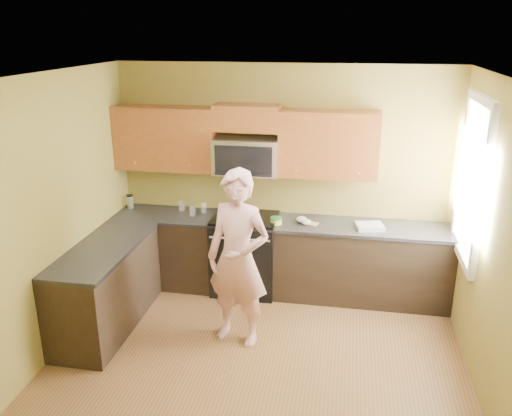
% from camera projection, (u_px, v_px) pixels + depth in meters
% --- Properties ---
extents(floor, '(4.00, 4.00, 0.00)m').
position_uv_depth(floor, '(252.00, 375.00, 4.89)').
color(floor, brown).
rests_on(floor, ground).
extents(ceiling, '(4.00, 4.00, 0.00)m').
position_uv_depth(ceiling, '(252.00, 79.00, 4.00)').
color(ceiling, white).
rests_on(ceiling, ground).
extents(wall_back, '(4.00, 0.00, 4.00)m').
position_uv_depth(wall_back, '(283.00, 179.00, 6.31)').
color(wall_back, olive).
rests_on(wall_back, ground).
extents(wall_front, '(4.00, 0.00, 4.00)m').
position_uv_depth(wall_front, '(178.00, 397.00, 2.59)').
color(wall_front, olive).
rests_on(wall_front, ground).
extents(wall_left, '(0.00, 4.00, 4.00)m').
position_uv_depth(wall_left, '(37.00, 227.00, 4.78)').
color(wall_left, olive).
rests_on(wall_left, ground).
extents(wall_right, '(0.00, 4.00, 4.00)m').
position_uv_depth(wall_right, '(502.00, 259.00, 4.11)').
color(wall_right, olive).
rests_on(wall_right, ground).
extents(cabinet_back_run, '(4.00, 0.60, 0.88)m').
position_uv_depth(cabinet_back_run, '(278.00, 258.00, 6.33)').
color(cabinet_back_run, black).
rests_on(cabinet_back_run, floor).
extents(cabinet_left_run, '(0.60, 1.60, 0.88)m').
position_uv_depth(cabinet_left_run, '(106.00, 288.00, 5.59)').
color(cabinet_left_run, black).
rests_on(cabinet_left_run, floor).
extents(countertop_back, '(4.00, 0.62, 0.04)m').
position_uv_depth(countertop_back, '(279.00, 222.00, 6.17)').
color(countertop_back, black).
rests_on(countertop_back, cabinet_back_run).
extents(countertop_left, '(0.62, 1.60, 0.04)m').
position_uv_depth(countertop_left, '(103.00, 249.00, 5.43)').
color(countertop_left, black).
rests_on(countertop_left, cabinet_left_run).
extents(stove, '(0.76, 0.65, 0.95)m').
position_uv_depth(stove, '(245.00, 253.00, 6.36)').
color(stove, black).
rests_on(stove, floor).
extents(microwave, '(0.76, 0.40, 0.42)m').
position_uv_depth(microwave, '(247.00, 173.00, 6.15)').
color(microwave, silver).
rests_on(microwave, wall_back).
extents(upper_cab_left, '(1.22, 0.33, 0.75)m').
position_uv_depth(upper_cab_left, '(167.00, 169.00, 6.35)').
color(upper_cab_left, brown).
rests_on(upper_cab_left, wall_back).
extents(upper_cab_right, '(1.12, 0.33, 0.75)m').
position_uv_depth(upper_cab_right, '(327.00, 176.00, 6.03)').
color(upper_cab_right, brown).
rests_on(upper_cab_right, wall_back).
extents(upper_cab_over_mw, '(0.76, 0.33, 0.30)m').
position_uv_depth(upper_cab_over_mw, '(247.00, 118.00, 5.97)').
color(upper_cab_over_mw, brown).
rests_on(upper_cab_over_mw, wall_back).
extents(window, '(0.06, 1.06, 1.66)m').
position_uv_depth(window, '(473.00, 181.00, 5.13)').
color(window, white).
rests_on(window, wall_right).
extents(woman, '(0.75, 0.59, 1.81)m').
position_uv_depth(woman, '(238.00, 259.00, 5.18)').
color(woman, '#EF777E').
rests_on(woman, floor).
extents(frying_pan, '(0.30, 0.47, 0.06)m').
position_uv_depth(frying_pan, '(235.00, 224.00, 5.98)').
color(frying_pan, black).
rests_on(frying_pan, stove).
extents(butter_tub, '(0.17, 0.17, 0.10)m').
position_uv_depth(butter_tub, '(276.00, 224.00, 6.06)').
color(butter_tub, '#FDED42').
rests_on(butter_tub, countertop_back).
extents(toast_slice, '(0.14, 0.14, 0.01)m').
position_uv_depth(toast_slice, '(313.00, 224.00, 6.04)').
color(toast_slice, '#B27F47').
rests_on(toast_slice, countertop_back).
extents(napkin_a, '(0.12, 0.13, 0.06)m').
position_uv_depth(napkin_a, '(306.00, 222.00, 6.03)').
color(napkin_a, silver).
rests_on(napkin_a, countertop_back).
extents(napkin_b, '(0.16, 0.17, 0.07)m').
position_uv_depth(napkin_b, '(302.00, 219.00, 6.11)').
color(napkin_b, silver).
rests_on(napkin_b, countertop_back).
extents(dish_towel, '(0.34, 0.30, 0.05)m').
position_uv_depth(dish_towel, '(370.00, 226.00, 5.92)').
color(dish_towel, white).
rests_on(dish_towel, countertop_back).
extents(travel_mug, '(0.10, 0.10, 0.18)m').
position_uv_depth(travel_mug, '(131.00, 208.00, 6.59)').
color(travel_mug, silver).
rests_on(travel_mug, countertop_back).
extents(glass_a, '(0.07, 0.07, 0.12)m').
position_uv_depth(glass_a, '(192.00, 211.00, 6.32)').
color(glass_a, silver).
rests_on(glass_a, countertop_back).
extents(glass_b, '(0.09, 0.09, 0.12)m').
position_uv_depth(glass_b, '(182.00, 206.00, 6.49)').
color(glass_b, silver).
rests_on(glass_b, countertop_back).
extents(glass_c, '(0.09, 0.09, 0.12)m').
position_uv_depth(glass_c, '(204.00, 207.00, 6.43)').
color(glass_c, silver).
rests_on(glass_c, countertop_back).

